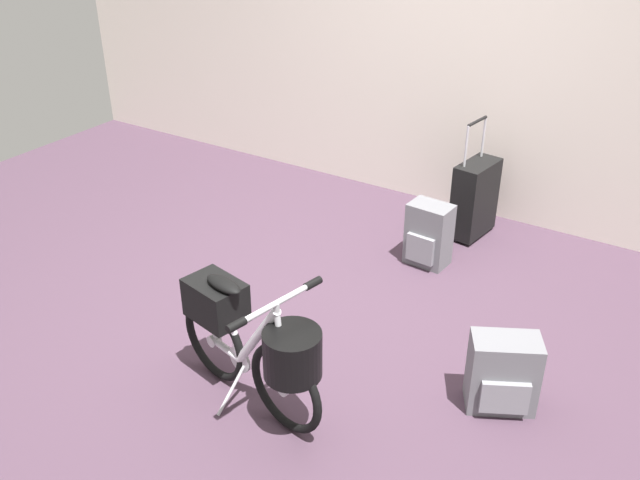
{
  "coord_description": "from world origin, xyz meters",
  "views": [
    {
      "loc": [
        1.76,
        -2.61,
        2.34
      ],
      "look_at": [
        0.03,
        0.13,
        0.55
      ],
      "focal_mm": 39.27,
      "sensor_mm": 36.0,
      "label": 1
    }
  ],
  "objects_px": {
    "folding_bike_foreground": "(253,341)",
    "rolling_suitcase": "(475,198)",
    "handbag_on_floor": "(503,374)",
    "backpack_on_floor": "(429,235)"
  },
  "relations": [
    {
      "from": "handbag_on_floor",
      "to": "backpack_on_floor",
      "type": "bearing_deg",
      "value": 129.39
    },
    {
      "from": "folding_bike_foreground",
      "to": "rolling_suitcase",
      "type": "relative_size",
      "value": 1.15
    },
    {
      "from": "folding_bike_foreground",
      "to": "rolling_suitcase",
      "type": "height_order",
      "value": "rolling_suitcase"
    },
    {
      "from": "rolling_suitcase",
      "to": "handbag_on_floor",
      "type": "distance_m",
      "value": 1.75
    },
    {
      "from": "backpack_on_floor",
      "to": "rolling_suitcase",
      "type": "bearing_deg",
      "value": 79.12
    },
    {
      "from": "folding_bike_foreground",
      "to": "backpack_on_floor",
      "type": "relative_size",
      "value": 2.29
    },
    {
      "from": "backpack_on_floor",
      "to": "folding_bike_foreground",
      "type": "bearing_deg",
      "value": -94.45
    },
    {
      "from": "folding_bike_foreground",
      "to": "handbag_on_floor",
      "type": "bearing_deg",
      "value": 32.04
    },
    {
      "from": "backpack_on_floor",
      "to": "handbag_on_floor",
      "type": "bearing_deg",
      "value": -50.61
    },
    {
      "from": "rolling_suitcase",
      "to": "handbag_on_floor",
      "type": "height_order",
      "value": "rolling_suitcase"
    }
  ]
}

